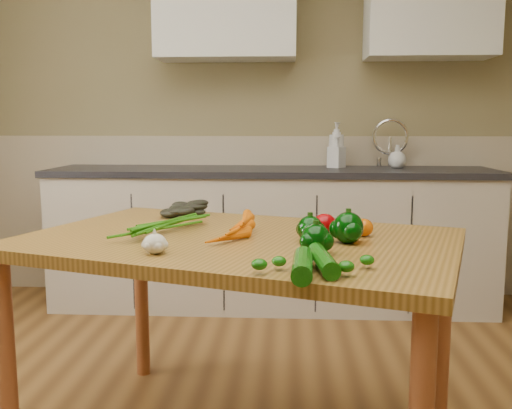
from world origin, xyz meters
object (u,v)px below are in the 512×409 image
Objects in this scene: table at (238,261)px; pepper_a at (310,229)px; soap_bottle_b at (336,152)px; soap_bottle_c at (397,157)px; pepper_b at (348,228)px; tomato_c at (363,228)px; tomato_a at (325,224)px; leafy_greens at (183,204)px; soap_bottle_a at (336,145)px; zucchini_a at (323,261)px; carrot_bunch at (215,225)px; tomato_b at (355,224)px; pepper_c at (316,239)px; zucchini_b at (302,265)px; garlic_bulb at (155,244)px.

table is 0.29m from pepper_a.
soap_bottle_b reaches higher than soap_bottle_c.
pepper_b is 1.48× the size of tomato_c.
soap_bottle_c is 1.82× the size of tomato_a.
pepper_a is at bearing -44.30° from leafy_greens.
soap_bottle_a reaches higher than pepper_a.
pepper_a is 0.36× the size of zucchini_a.
soap_bottle_a reaches higher than soap_bottle_b.
soap_bottle_c reaches higher than carrot_bunch.
soap_bottle_a is at bearing 87.61° from tomato_b.
soap_bottle_a is at bearing -19.28° from soap_bottle_c.
pepper_c reaches higher than tomato_a.
soap_bottle_a is 1.30× the size of zucchini_b.
pepper_c is 1.11× the size of tomato_a.
zucchini_b is at bearing -42.02° from carrot_bunch.
tomato_b is at bearing 31.15° from garlic_bulb.
carrot_bunch is 0.58m from zucchini_a.
leafy_greens is 0.83m from pepper_b.
soap_bottle_a is 1.22× the size of zucchini_a.
garlic_bulb is at bearing -156.49° from pepper_a.
pepper_b is (0.38, -0.08, 0.14)m from table.
soap_bottle_c is at bearing -144.40° from soap_bottle_b.
pepper_b reaches higher than zucchini_a.
tomato_b is at bearing 111.22° from soap_bottle_a.
zucchini_b is (-0.21, -0.62, -0.00)m from tomato_b.
tomato_a is 0.12m from tomato_b.
garlic_bulb is 0.80× the size of pepper_c.
carrot_bunch is (-0.58, -1.84, -0.22)m from soap_bottle_a.
tomato_b is 0.28× the size of zucchini_b.
leafy_greens is 0.73m from pepper_a.
garlic_bulb reaches higher than zucchini_a.
tomato_a is (0.58, -0.37, -0.02)m from leafy_greens.
soap_bottle_a is (0.49, 1.87, 0.34)m from table.
soap_bottle_b reaches higher than tomato_c.
tomato_c reaches higher than table.
zucchini_a is (0.54, -0.88, -0.03)m from leafy_greens.
soap_bottle_a reaches higher than tomato_a.
soap_bottle_a is 2.14m from pepper_c.
soap_bottle_c reaches higher than tomato_c.
table is at bearing -58.35° from leafy_greens.
zucchini_a is at bearing 67.16° from soap_bottle_c.
carrot_bunch is at bearing 96.28° from soap_bottle_a.
garlic_bulb is (-0.72, -2.07, -0.18)m from soap_bottle_b.
garlic_bulb is 0.71× the size of pepper_b.
zucchini_a is at bearing -33.90° from carrot_bunch.
soap_bottle_b is 1.75m from tomato_a.
pepper_c is at bearing -52.34° from leafy_greens.
zucchini_a is (-0.04, -0.51, -0.01)m from tomato_a.
soap_bottle_a is at bearing -56.19° from soap_bottle_b.
pepper_b is (0.60, 0.19, 0.02)m from garlic_bulb.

